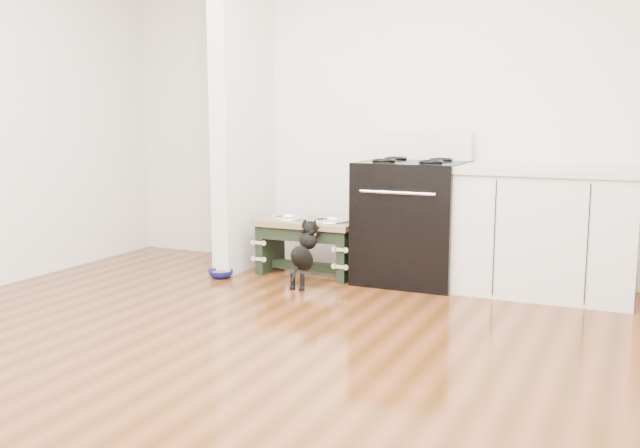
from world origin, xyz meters
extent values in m
plane|color=#44260C|center=(0.00, 0.00, 0.00)|extent=(5.00, 5.00, 0.00)
plane|color=silver|center=(0.00, 2.50, 1.35)|extent=(5.00, 0.00, 5.00)
cube|color=silver|center=(-1.18, 2.10, 1.35)|extent=(0.15, 0.80, 2.70)
cube|color=black|center=(0.25, 2.15, 0.46)|extent=(0.76, 0.65, 0.92)
cube|color=black|center=(0.25, 1.84, 0.40)|extent=(0.58, 0.02, 0.50)
cylinder|color=silver|center=(0.25, 1.80, 0.72)|extent=(0.56, 0.02, 0.02)
cube|color=white|center=(0.25, 2.43, 1.03)|extent=(0.76, 0.08, 0.22)
torus|color=black|center=(0.07, 2.01, 0.93)|extent=(0.18, 0.18, 0.02)
torus|color=black|center=(0.43, 2.01, 0.93)|extent=(0.18, 0.18, 0.02)
torus|color=black|center=(0.07, 2.29, 0.93)|extent=(0.18, 0.18, 0.02)
torus|color=black|center=(0.43, 2.29, 0.93)|extent=(0.18, 0.18, 0.02)
cube|color=silver|center=(1.23, 2.18, 0.43)|extent=(1.20, 0.60, 0.86)
cube|color=#BBB1A0|center=(1.23, 2.18, 0.89)|extent=(1.24, 0.64, 0.05)
cube|color=black|center=(1.23, 1.92, 0.05)|extent=(1.20, 0.06, 0.10)
cube|color=black|center=(-0.91, 2.05, 0.20)|extent=(0.07, 0.38, 0.40)
cube|color=black|center=(-0.21, 2.05, 0.20)|extent=(0.07, 0.38, 0.40)
cube|color=black|center=(-0.56, 1.87, 0.35)|extent=(0.64, 0.03, 0.10)
cube|color=black|center=(-0.56, 2.05, 0.07)|extent=(0.64, 0.07, 0.07)
cube|color=brown|center=(-0.56, 2.05, 0.42)|extent=(0.80, 0.43, 0.04)
cylinder|color=silver|center=(-0.75, 2.05, 0.42)|extent=(0.27, 0.27, 0.05)
cylinder|color=silver|center=(-0.37, 2.05, 0.42)|extent=(0.27, 0.27, 0.05)
torus|color=silver|center=(-0.75, 2.05, 0.45)|extent=(0.31, 0.31, 0.02)
torus|color=silver|center=(-0.37, 2.05, 0.45)|extent=(0.31, 0.31, 0.02)
cylinder|color=black|center=(-0.46, 1.55, 0.06)|extent=(0.04, 0.04, 0.12)
cylinder|color=black|center=(-0.38, 1.55, 0.06)|extent=(0.04, 0.04, 0.12)
sphere|color=black|center=(-0.46, 1.54, 0.01)|extent=(0.04, 0.04, 0.04)
sphere|color=black|center=(-0.38, 1.54, 0.01)|extent=(0.04, 0.04, 0.04)
ellipsoid|color=black|center=(-0.42, 1.63, 0.22)|extent=(0.14, 0.33, 0.29)
sphere|color=black|center=(-0.42, 1.74, 0.34)|extent=(0.13, 0.13, 0.13)
sphere|color=black|center=(-0.42, 1.77, 0.42)|extent=(0.11, 0.11, 0.11)
sphere|color=black|center=(-0.46, 1.85, 0.42)|extent=(0.04, 0.04, 0.04)
sphere|color=black|center=(-0.38, 1.85, 0.42)|extent=(0.04, 0.04, 0.04)
cylinder|color=black|center=(-0.42, 1.50, 0.13)|extent=(0.02, 0.09, 0.11)
torus|color=#EA457A|center=(-0.42, 1.76, 0.38)|extent=(0.11, 0.07, 0.10)
imported|color=#0D115C|center=(-1.14, 1.65, 0.03)|extent=(0.25, 0.25, 0.06)
cylinder|color=#513717|center=(-1.14, 1.65, 0.04)|extent=(0.12, 0.12, 0.03)
camera|label=1|loc=(1.85, -2.99, 1.27)|focal=40.00mm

